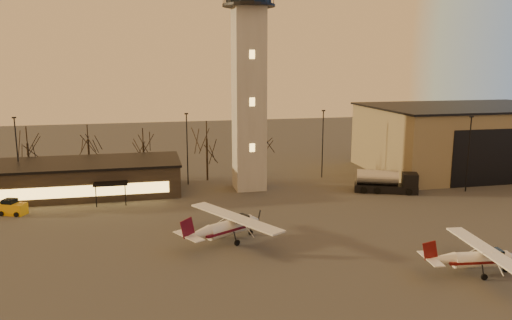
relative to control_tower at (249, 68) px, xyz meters
The scene contains 10 objects.
ground 34.15m from the control_tower, 90.00° to the right, with size 220.00×220.00×0.00m, color #3A3835.
control_tower is the anchor object (origin of this frame).
hangar 37.90m from the control_tower, ahead, with size 30.60×20.60×10.30m.
terminal 26.24m from the control_tower, behind, with size 25.40×12.20×4.30m.
light_poles 10.97m from the control_tower, 63.48° to the left, with size 58.50×12.25×10.14m.
tree_row 19.48m from the control_tower, 146.24° to the left, with size 37.20×9.20×8.80m.
cessna_front 37.38m from the control_tower, 67.95° to the right, with size 8.74×11.02×3.03m.
cessna_rear 25.44m from the control_tower, 106.71° to the right, with size 9.86×11.61×3.42m.
fuel_truck 23.75m from the control_tower, 19.08° to the right, with size 8.39×5.20×3.01m.
service_cart 33.23m from the control_tower, 168.66° to the right, with size 3.20×2.64×1.80m.
Camera 1 is at (-13.70, -35.04, 17.15)m, focal length 35.00 mm.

